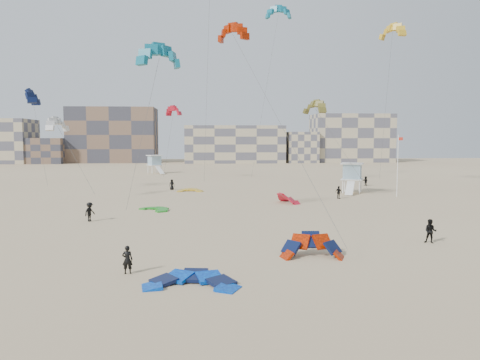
{
  "coord_description": "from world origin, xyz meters",
  "views": [
    {
      "loc": [
        1.21,
        -24.52,
        7.52
      ],
      "look_at": [
        3.32,
        6.0,
        4.88
      ],
      "focal_mm": 35.0,
      "sensor_mm": 36.0,
      "label": 1
    }
  ],
  "objects": [
    {
      "name": "kite_fly_navy",
      "position": [
        -23.02,
        42.91,
        13.25
      ],
      "size": [
        4.93,
        4.8,
        13.92
      ],
      "rotation": [
        0.0,
        0.0,
        1.77
      ],
      "color": "#090E3B",
      "rests_on": "ground"
    },
    {
      "name": "kitesurfer_b",
      "position": [
        17.36,
        7.98,
        0.88
      ],
      "size": [
        1.08,
        1.03,
        1.76
      ],
      "primitive_type": "imported",
      "rotation": [
        0.0,
        0.0,
        -0.59
      ],
      "color": "black",
      "rests_on": "ground"
    },
    {
      "name": "kite_fly_orange",
      "position": [
        3.86,
        24.68,
        18.36
      ],
      "size": [
        7.96,
        24.46,
        18.37
      ],
      "rotation": [
        0.0,
        0.0,
        -0.62
      ],
      "color": "#F12700",
      "rests_on": "ground"
    },
    {
      "name": "kitesurfer_d",
      "position": [
        17.89,
        33.75,
        0.81
      ],
      "size": [
        0.9,
        1.0,
        1.63
      ],
      "primitive_type": "imported",
      "rotation": [
        0.0,
        0.0,
        2.23
      ],
      "color": "black",
      "rests_on": "ground"
    },
    {
      "name": "kite_ground_orange",
      "position": [
        7.86,
        4.51,
        0.0
      ],
      "size": [
        4.24,
        4.24,
        3.98
      ],
      "primitive_type": null,
      "rotation": [
        0.81,
        0.0,
        -0.08
      ],
      "color": "#F12700",
      "rests_on": "ground"
    },
    {
      "name": "kitesurfer_e",
      "position": [
        -4.16,
        45.64,
        0.8
      ],
      "size": [
        0.78,
        0.51,
        1.6
      ],
      "primitive_type": "imported",
      "rotation": [
        0.0,
        0.0,
        0.0
      ],
      "color": "black",
      "rests_on": "ground"
    },
    {
      "name": "kitesurfer_c",
      "position": [
        -9.67,
        18.97,
        0.89
      ],
      "size": [
        1.16,
        1.32,
        1.77
      ],
      "primitive_type": "imported",
      "rotation": [
        0.0,
        0.0,
        1.02
      ],
      "color": "black",
      "rests_on": "ground"
    },
    {
      "name": "kite_ground_blue",
      "position": [
        0.34,
        -0.81,
        0.0
      ],
      "size": [
        5.12,
        5.33,
        1.7
      ],
      "primitive_type": null,
      "rotation": [
        0.17,
        0.0,
        -0.14
      ],
      "color": "blue",
      "rests_on": "ground"
    },
    {
      "name": "kite_fly_grey",
      "position": [
        -17.01,
        33.95,
        9.23
      ],
      "size": [
        6.87,
        4.26,
        9.52
      ],
      "rotation": [
        0.0,
        0.0,
        1.16
      ],
      "color": "white",
      "rests_on": "ground"
    },
    {
      "name": "kite_ground_red_far",
      "position": [
        10.75,
        30.18,
        0.0
      ],
      "size": [
        4.54,
        4.46,
        3.52
      ],
      "primitive_type": null,
      "rotation": [
        0.7,
        0.0,
        1.87
      ],
      "color": "red",
      "rests_on": "ground"
    },
    {
      "name": "condo_east",
      "position": [
        50.0,
        132.0,
        8.0
      ],
      "size": [
        26.0,
        14.0,
        16.0
      ],
      "primitive_type": "cube",
      "color": "tan",
      "rests_on": "ground"
    },
    {
      "name": "lifeguard_tower_near",
      "position": [
        21.66,
        40.23,
        2.1
      ],
      "size": [
        3.93,
        6.3,
        4.23
      ],
      "rotation": [
        0.0,
        0.0,
        -0.41
      ],
      "color": "white",
      "rests_on": "ground"
    },
    {
      "name": "kite_fly_olive",
      "position": [
        14.31,
        32.23,
        11.35
      ],
      "size": [
        9.35,
        4.44,
        11.69
      ],
      "rotation": [
        0.0,
        0.0,
        -0.99
      ],
      "color": "brown",
      "rests_on": "ground"
    },
    {
      "name": "condo_fill_right",
      "position": [
        32.0,
        128.0,
        5.0
      ],
      "size": [
        10.0,
        10.0,
        10.0
      ],
      "primitive_type": "cube",
      "color": "tan",
      "rests_on": "ground"
    },
    {
      "name": "condo_west_b",
      "position": [
        -30.0,
        134.0,
        9.0
      ],
      "size": [
        28.0,
        14.0,
        18.0
      ],
      "primitive_type": "cube",
      "color": "brown",
      "rests_on": "ground"
    },
    {
      "name": "kitesurfer_main",
      "position": [
        -3.32,
        1.58,
        0.81
      ],
      "size": [
        0.6,
        0.4,
        1.61
      ],
      "primitive_type": "imported",
      "rotation": [
        0.0,
        0.0,
        3.11
      ],
      "color": "black",
      "rests_on": "ground"
    },
    {
      "name": "kite_ground_green",
      "position": [
        -4.42,
        25.43,
        0.0
      ],
      "size": [
        4.86,
        4.85,
        0.61
      ],
      "primitive_type": null,
      "rotation": [
        0.05,
        0.0,
        -0.82
      ],
      "color": "#1D9E1F",
      "rests_on": "ground"
    },
    {
      "name": "ground",
      "position": [
        0.0,
        0.0,
        0.0
      ],
      "size": [
        320.0,
        320.0,
        0.0
      ],
      "primitive_type": "plane",
      "color": "tan",
      "rests_on": "ground"
    },
    {
      "name": "kite_fly_yellow",
      "position": [
        28.74,
        44.79,
        23.41
      ],
      "size": [
        5.69,
        9.23,
        23.98
      ],
      "rotation": [
        0.0,
        0.0,
        -1.03
      ],
      "color": "gold",
      "rests_on": "ground"
    },
    {
      "name": "kite_fly_red",
      "position": [
        -4.96,
        62.2,
        12.62
      ],
      "size": [
        4.86,
        8.18,
        12.91
      ],
      "rotation": [
        0.0,
        0.0,
        2.35
      ],
      "color": "red",
      "rests_on": "ground"
    },
    {
      "name": "condo_mid",
      "position": [
        10.0,
        130.0,
        6.0
      ],
      "size": [
        32.0,
        16.0,
        12.0
      ],
      "primitive_type": "cube",
      "color": "tan",
      "rests_on": "ground"
    },
    {
      "name": "lifeguard_tower_far",
      "position": [
        -10.63,
        80.63,
        2.03
      ],
      "size": [
        3.97,
        6.15,
        4.09
      ],
      "rotation": [
        0.0,
        0.0,
        0.54
      ],
      "color": "white",
      "rests_on": "ground"
    },
    {
      "name": "kite_fly_teal_a",
      "position": [
        -3.09,
        18.81,
        14.89
      ],
      "size": [
        5.97,
        5.29,
        15.23
      ],
      "rotation": [
        0.0,
        0.0,
        0.52
      ],
      "color": "#126890",
      "rests_on": "ground"
    },
    {
      "name": "kitesurfer_f",
      "position": [
        27.01,
        50.02,
        0.78
      ],
      "size": [
        0.71,
        1.5,
        1.56
      ],
      "primitive_type": "imported",
      "rotation": [
        0.0,
        0.0,
        -1.39
      ],
      "color": "black",
      "rests_on": "ground"
    },
    {
      "name": "kite_ground_yellow",
      "position": [
        -1.38,
        43.42,
        0.0
      ],
      "size": [
        3.72,
        3.91,
        1.18
      ],
      "primitive_type": null,
      "rotation": [
        0.15,
        0.0,
        -0.08
      ],
      "color": "gold",
      "rests_on": "ground"
    },
    {
      "name": "flagpole",
      "position": [
        26.24,
        35.44,
        4.27
      ],
      "size": [
        0.66,
        0.1,
        8.14
      ],
      "color": "white",
      "rests_on": "ground"
    },
    {
      "name": "condo_fill_left",
      "position": [
        -50.0,
        128.0,
        4.0
      ],
      "size": [
        12.0,
        10.0,
        8.0
      ],
      "primitive_type": "cube",
      "color": "brown",
      "rests_on": "ground"
    },
    {
      "name": "kite_fly_teal_b",
      "position": [
        13.4,
        56.46,
        28.95
      ],
      "size": [
        6.75,
        4.45,
        29.46
      ],
      "rotation": [
        0.0,
        0.0,
        -0.07
      ],
      "color": "#126890",
      "rests_on": "ground"
    }
  ]
}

